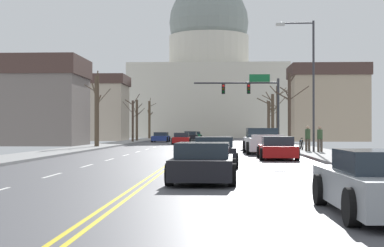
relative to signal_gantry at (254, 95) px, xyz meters
The scene contains 29 objects.
ground 17.32m from the signal_gantry, 108.75° to the right, with size 20.00×180.00×0.20m.
signal_gantry is the anchor object (origin of this frame).
street_lamp_right 16.91m from the signal_gantry, 81.38° to the right, with size 2.46×0.24×8.38m.
capitol_building 61.63m from the signal_gantry, 95.02° to the left, with size 29.65×20.40×32.82m.
sedan_near_00 6.31m from the signal_gantry, 89.39° to the right, with size 2.15×4.51×1.23m.
sedan_near_01 11.55m from the signal_gantry, 90.01° to the right, with size 2.17×4.72×1.18m.
pickup_truck_near_02 16.85m from the signal_gantry, 91.29° to the right, with size 2.49×5.69×1.65m.
sedan_near_03 23.82m from the signal_gantry, 90.30° to the right, with size 2.00×4.57×1.20m.
sedan_near_04 30.26m from the signal_gantry, 96.52° to the right, with size 2.02×4.33×1.26m.
sedan_near_05 37.32m from the signal_gantry, 95.62° to the right, with size 2.05×4.42×1.18m.
sedan_near_06 43.71m from the signal_gantry, 90.17° to the right, with size 2.04×4.45×1.20m.
sedan_oncoming_00 10.75m from the signal_gantry, 136.50° to the left, with size 2.01×4.47×1.19m.
sedan_oncoming_01 20.49m from the signal_gantry, 121.20° to the left, with size 2.07×4.45×1.19m.
sedan_oncoming_02 28.62m from the signal_gantry, 104.85° to the left, with size 2.14×4.36×1.27m.
sedan_oncoming_03 36.94m from the signal_gantry, 101.01° to the left, with size 2.05×4.57×1.19m.
flank_building_00 21.53m from the signal_gantry, behind, with size 9.99×7.95×8.56m.
flank_building_01 33.83m from the signal_gantry, 131.57° to the left, with size 13.18×7.26×8.92m.
flank_building_02 25.71m from the signal_gantry, 64.73° to the left, with size 9.93×7.73×9.96m.
bare_tree_00 6.81m from the signal_gantry, 67.63° to the right, with size 2.64×2.17×6.04m.
bare_tree_01 14.75m from the signal_gantry, 156.34° to the right, with size 2.09×2.31×6.24m.
bare_tree_02 26.19m from the signal_gantry, 82.28° to the left, with size 1.63×2.14×5.42m.
bare_tree_03 38.91m from the signal_gantry, 111.30° to the left, with size 1.58×2.66×6.26m.
bare_tree_04 14.79m from the signal_gantry, 75.96° to the left, with size 2.54×1.81×6.51m.
bare_tree_05 23.36m from the signal_gantry, 125.76° to the left, with size 1.53×1.83×5.14m.
bare_tree_06 10.44m from the signal_gantry, 75.47° to the left, with size 3.08×1.44×5.56m.
bare_tree_07 18.27m from the signal_gantry, 136.51° to the left, with size 2.26×1.33×5.57m.
pedestrian_00 17.74m from the signal_gantry, 79.41° to the right, with size 0.35×0.34×1.63m.
pedestrian_01 16.35m from the signal_gantry, 80.54° to the right, with size 0.35×0.34×1.66m.
bicycle_parked 13.16m from the signal_gantry, 77.50° to the right, with size 0.12×1.77×0.85m.
Camera 1 is at (2.23, -38.69, 1.59)m, focal length 54.89 mm.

